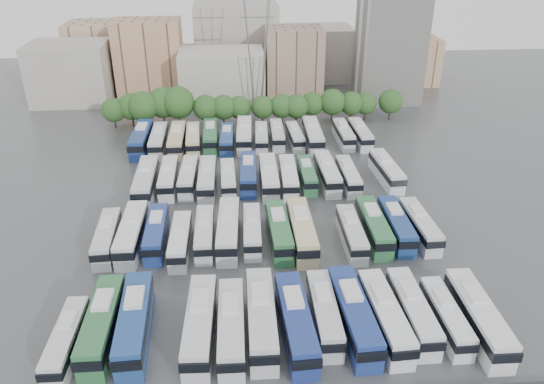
{
  "coord_description": "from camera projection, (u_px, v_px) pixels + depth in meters",
  "views": [
    {
      "loc": [
        -4.06,
        -67.1,
        39.48
      ],
      "look_at": [
        1.59,
        3.64,
        3.0
      ],
      "focal_mm": 35.0,
      "sensor_mm": 36.0,
      "label": 1
    }
  ],
  "objects": [
    {
      "name": "bus_r1_s8",
      "position": [
        302.0,
        230.0,
        71.75
      ],
      "size": [
        2.92,
        13.31,
        4.18
      ],
      "rotation": [
        0.0,
        0.0,
        0.0
      ],
      "color": "beige",
      "rests_on": "ground"
    },
    {
      "name": "bus_r1_s7",
      "position": [
        279.0,
        231.0,
        71.91
      ],
      "size": [
        2.99,
        12.45,
        3.89
      ],
      "rotation": [
        0.0,
        0.0,
        0.02
      ],
      "color": "#2F6E3F",
      "rests_on": "ground"
    },
    {
      "name": "bus_r3_s7",
      "position": [
        261.0,
        137.0,
        103.56
      ],
      "size": [
        2.96,
        11.17,
        3.47
      ],
      "rotation": [
        0.0,
        0.0,
        -0.05
      ],
      "color": "silver",
      "rests_on": "ground"
    },
    {
      "name": "electricity_pylon",
      "position": [
        257.0,
        29.0,
        113.77
      ],
      "size": [
        9.0,
        6.91,
        33.83
      ],
      "color": "slate",
      "rests_on": "ground"
    },
    {
      "name": "bus_r0_s12",
      "position": [
        446.0,
        316.0,
        56.76
      ],
      "size": [
        2.44,
        10.85,
        3.4
      ],
      "rotation": [
        0.0,
        0.0,
        0.01
      ],
      "color": "white",
      "rests_on": "ground"
    },
    {
      "name": "bus_r1_s5",
      "position": [
        228.0,
        229.0,
        72.07
      ],
      "size": [
        3.41,
        13.12,
        4.08
      ],
      "rotation": [
        0.0,
        0.0,
        -0.04
      ],
      "color": "silver",
      "rests_on": "ground"
    },
    {
      "name": "bus_r3_s6",
      "position": [
        244.0,
        134.0,
        103.86
      ],
      "size": [
        3.5,
        13.4,
        4.17
      ],
      "rotation": [
        0.0,
        0.0,
        -0.05
      ],
      "color": "silver",
      "rests_on": "ground"
    },
    {
      "name": "bus_r3_s10",
      "position": [
        313.0,
        135.0,
        103.56
      ],
      "size": [
        3.29,
        13.5,
        4.21
      ],
      "rotation": [
        0.0,
        0.0,
        -0.03
      ],
      "color": "silver",
      "rests_on": "ground"
    },
    {
      "name": "bus_r3_s4",
      "position": [
        210.0,
        136.0,
        103.56
      ],
      "size": [
        2.9,
        12.47,
        3.9
      ],
      "rotation": [
        0.0,
        0.0,
        0.02
      ],
      "color": "#2B6641",
      "rests_on": "ground"
    },
    {
      "name": "bus_r2_s10",
      "position": [
        327.0,
        173.0,
        88.46
      ],
      "size": [
        2.93,
        12.56,
        3.93
      ],
      "rotation": [
        0.0,
        0.0,
        0.02
      ],
      "color": "silver",
      "rests_on": "ground"
    },
    {
      "name": "bus_r0_s7",
      "position": [
        296.0,
        321.0,
        55.48
      ],
      "size": [
        3.46,
        13.4,
        4.17
      ],
      "rotation": [
        0.0,
        0.0,
        0.04
      ],
      "color": "navy",
      "rests_on": "ground"
    },
    {
      "name": "bus_r3_s13",
      "position": [
        360.0,
        134.0,
        104.85
      ],
      "size": [
        2.71,
        11.86,
        3.71
      ],
      "rotation": [
        0.0,
        0.0,
        0.01
      ],
      "color": "silver",
      "rests_on": "ground"
    },
    {
      "name": "bus_r3_s8",
      "position": [
        277.0,
        134.0,
        104.81
      ],
      "size": [
        2.72,
        11.28,
        3.52
      ],
      "rotation": [
        0.0,
        0.0,
        -0.02
      ],
      "color": "silver",
      "rests_on": "ground"
    },
    {
      "name": "bus_r1_s1",
      "position": [
        132.0,
        233.0,
        71.24
      ],
      "size": [
        2.93,
        12.93,
        4.05
      ],
      "rotation": [
        0.0,
        0.0,
        -0.01
      ],
      "color": "white",
      "rests_on": "ground"
    },
    {
      "name": "apartment_tower",
      "position": [
        390.0,
        45.0,
        125.71
      ],
      "size": [
        14.0,
        14.0,
        26.0
      ],
      "primitive_type": "cube",
      "color": "silver",
      "rests_on": "ground"
    },
    {
      "name": "bus_r0_s5",
      "position": [
        231.0,
        326.0,
        54.96
      ],
      "size": [
        2.89,
        12.58,
        3.94
      ],
      "rotation": [
        0.0,
        0.0,
        -0.01
      ],
      "color": "silver",
      "rests_on": "ground"
    },
    {
      "name": "bus_r1_s6",
      "position": [
        252.0,
        230.0,
        72.46
      ],
      "size": [
        2.72,
        11.05,
        3.45
      ],
      "rotation": [
        0.0,
        0.0,
        -0.03
      ],
      "color": "silver",
      "rests_on": "ground"
    },
    {
      "name": "bus_r2_s4",
      "position": [
        207.0,
        179.0,
        86.42
      ],
      "size": [
        2.84,
        12.44,
        3.89
      ],
      "rotation": [
        0.0,
        0.0,
        -0.01
      ],
      "color": "silver",
      "rests_on": "ground"
    },
    {
      "name": "bus_r1_s12",
      "position": [
        396.0,
        225.0,
        73.47
      ],
      "size": [
        2.84,
        12.14,
        3.8
      ],
      "rotation": [
        0.0,
        0.0,
        -0.02
      ],
      "color": "navy",
      "rests_on": "ground"
    },
    {
      "name": "bus_r3_s3",
      "position": [
        193.0,
        139.0,
        102.23
      ],
      "size": [
        3.09,
        12.04,
        3.75
      ],
      "rotation": [
        0.0,
        0.0,
        0.04
      ],
      "color": "beige",
      "rests_on": "ground"
    },
    {
      "name": "bus_r2_s2",
      "position": [
        168.0,
        177.0,
        87.04
      ],
      "size": [
        2.75,
        11.94,
        3.74
      ],
      "rotation": [
        0.0,
        0.0,
        0.01
      ],
      "color": "silver",
      "rests_on": "ground"
    },
    {
      "name": "bus_r1_s4",
      "position": [
        204.0,
        233.0,
        71.77
      ],
      "size": [
        2.44,
        11.16,
        3.5
      ],
      "rotation": [
        0.0,
        0.0,
        0.0
      ],
      "color": "silver",
      "rests_on": "ground"
    },
    {
      "name": "tree_line",
      "position": [
        236.0,
        105.0,
        112.94
      ],
      "size": [
        64.78,
        7.96,
        8.73
      ],
      "color": "black",
      "rests_on": "ground"
    },
    {
      "name": "bus_r0_s13",
      "position": [
        478.0,
        316.0,
        56.2
      ],
      "size": [
        3.05,
        13.18,
        4.12
      ],
      "rotation": [
        0.0,
        0.0,
        -0.01
      ],
      "color": "silver",
      "rests_on": "ground"
    },
    {
      "name": "bus_r2_s5",
      "position": [
        228.0,
        178.0,
        87.11
      ],
      "size": [
        2.6,
        10.86,
        3.39
      ],
      "rotation": [
        0.0,
        0.0,
        0.02
      ],
      "color": "silver",
      "rests_on": "ground"
    },
    {
      "name": "bus_r1_s11",
      "position": [
        374.0,
        226.0,
        73.04
      ],
      "size": [
        2.86,
        12.49,
        3.91
      ],
      "rotation": [
        0.0,
        0.0,
        -0.01
      ],
      "color": "#2F6F43",
      "rests_on": "ground"
    },
    {
      "name": "bus_r3_s5",
      "position": [
        227.0,
        139.0,
        102.41
      ],
      "size": [
        2.88,
        11.61,
        3.62
      ],
      "rotation": [
        0.0,
        0.0,
        -0.03
      ],
      "color": "navy",
      "rests_on": "ground"
    },
    {
      "name": "bus_r0_s6",
      "position": [
        261.0,
        317.0,
        56.0
      ],
      "size": [
        3.09,
        13.46,
        4.21
      ],
      "rotation": [
        0.0,
        0.0,
        -0.01
      ],
      "color": "silver",
      "rests_on": "ground"
    },
    {
      "name": "bus_r3_s2",
      "position": [
        177.0,
        140.0,
        101.45
      ],
      "size": [
        2.93,
        13.01,
        4.07
      ],
      "rotation": [
        0.0,
        0.0,
        0.01
      ],
      "color": "#CAB88B",
      "rests_on": "ground"
    },
    {
      "name": "bus_r0_s11",
      "position": [
        413.0,
        311.0,
        57.29
      ],
      "size": [
        2.72,
        12.12,
        3.8
      ],
      "rotation": [
        0.0,
        0.0,
        0.01
      ],
      "color": "silver",
      "rests_on": "ground"
    },
    {
      "name": "bus_r0_s8",
      "position": [
        324.0,
        313.0,
        57.07
      ],
      "size": [
        2.75,
        11.85,
        3.71
      ],
      "rotation": [
        0.0,
        0.0,
        -0.01
      ],
      "color": "silver",
      "rests_on": "ground"
    },
    {
      "name": "bus_r2_s1",
      "position": [
        146.0,
        181.0,
        85.25
      ],
      "size": [
        3.15,
        13.63,
        4.26
      ],
      "rotation": [
        0.0,
        0.0,
        0.01
      ],
      "color": "silver",
      "rests_on": "ground"
    },
    {
      "name": "bus_r0_s9",
      "position": [
        354.0,
        315.0,
        56.4
      ],
      "size": [
        3.45,
        13.56,
        4.22
      ],
      "rotation": [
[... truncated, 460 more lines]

